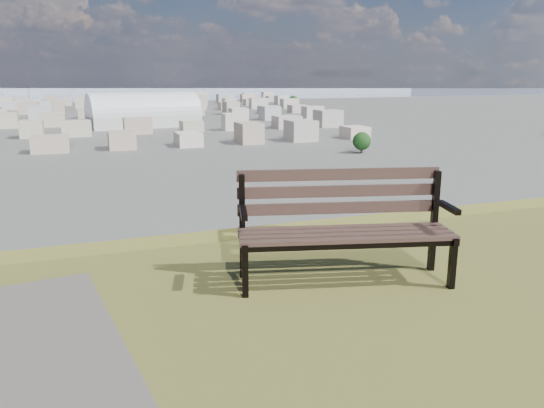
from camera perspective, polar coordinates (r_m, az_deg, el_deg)
name	(u,v)px	position (r m, az deg, el deg)	size (l,w,h in m)	color
park_bench	(343,220)	(4.99, 7.69, -1.73)	(2.06, 1.09, 1.03)	#412D25
arena	(144,116)	(286.24, -13.61, 9.17)	(58.14, 31.67, 23.29)	beige
city_blocks	(81,108)	(396.90, -19.89, 9.66)	(395.00, 361.00, 7.00)	beige
city_trees	(31,115)	(322.49, -24.53, 8.69)	(406.52, 387.20, 9.98)	#302318
bay_water	(78,91)	(902.17, -20.15, 11.31)	(2400.00, 700.00, 0.12)	#8B98B1
far_hills	(49,74)	(1405.95, -22.86, 12.74)	(2050.00, 340.00, 60.00)	#A1B1C8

